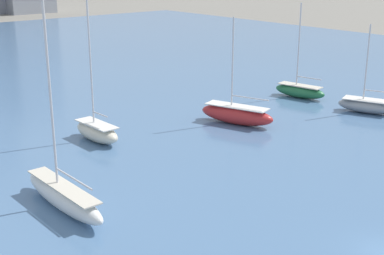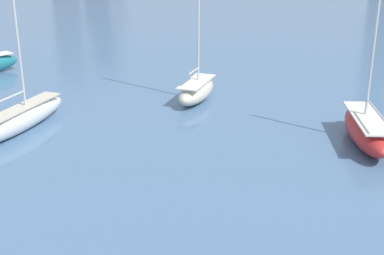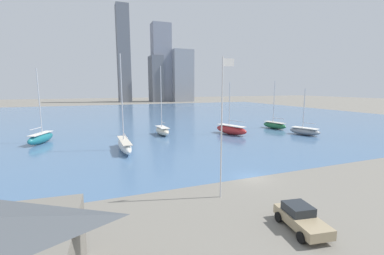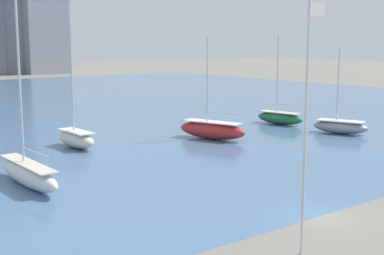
{
  "view_description": "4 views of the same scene",
  "coord_description": "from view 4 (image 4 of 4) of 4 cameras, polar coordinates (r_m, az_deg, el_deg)",
  "views": [
    {
      "loc": [
        -27.99,
        -14.26,
        17.42
      ],
      "look_at": [
        -3.85,
        14.39,
        5.58
      ],
      "focal_mm": 50.0,
      "sensor_mm": 36.0,
      "label": 1
    },
    {
      "loc": [
        13.75,
        -11.55,
        14.68
      ],
      "look_at": [
        1.23,
        19.91,
        1.8
      ],
      "focal_mm": 50.0,
      "sensor_mm": 36.0,
      "label": 2
    },
    {
      "loc": [
        -17.17,
        -24.4,
        10.52
      ],
      "look_at": [
        -0.97,
        16.67,
        3.63
      ],
      "focal_mm": 24.0,
      "sensor_mm": 36.0,
      "label": 3
    },
    {
      "loc": [
        -26.95,
        -21.26,
        11.17
      ],
      "look_at": [
        2.35,
        16.8,
        3.45
      ],
      "focal_mm": 50.0,
      "sensor_mm": 36.0,
      "label": 4
    }
  ],
  "objects": [
    {
      "name": "flag_pole",
      "position": [
        27.86,
        12.08,
        0.6
      ],
      "size": [
        1.24,
        0.14,
        13.27
      ],
      "color": "silver",
      "rests_on": "ground_plane"
    },
    {
      "name": "sailboat_red",
      "position": [
        62.01,
        2.13,
        -0.23
      ],
      "size": [
        5.01,
        8.98,
        11.64
      ],
      "rotation": [
        0.0,
        0.0,
        0.32
      ],
      "color": "#B72828",
      "rests_on": "harbor_water"
    },
    {
      "name": "sailboat_green",
      "position": [
        74.13,
        9.34,
        1.08
      ],
      "size": [
        3.42,
        7.34,
        12.19
      ],
      "rotation": [
        0.0,
        0.0,
        0.18
      ],
      "color": "#236B3D",
      "rests_on": "harbor_water"
    },
    {
      "name": "ground_plane",
      "position": [
        36.1,
        13.61,
        -9.16
      ],
      "size": [
        500.0,
        500.0,
        0.0
      ],
      "primitive_type": "plane",
      "color": "gray"
    },
    {
      "name": "sailboat_cream",
      "position": [
        58.17,
        -12.25,
        -1.09
      ],
      "size": [
        2.48,
        6.64,
        15.2
      ],
      "rotation": [
        0.0,
        0.0,
        0.03
      ],
      "color": "beige",
      "rests_on": "harbor_water"
    },
    {
      "name": "sailboat_gray",
      "position": [
        68.23,
        15.55,
        0.13
      ],
      "size": [
        4.82,
        7.25,
        10.35
      ],
      "rotation": [
        0.0,
        0.0,
        0.36
      ],
      "color": "gray",
      "rests_on": "harbor_water"
    },
    {
      "name": "sailboat_white",
      "position": [
        43.87,
        -17.1,
        -4.62
      ],
      "size": [
        1.89,
        10.54,
        15.95
      ],
      "rotation": [
        0.0,
        0.0,
        0.01
      ],
      "color": "white",
      "rests_on": "harbor_water"
    }
  ]
}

